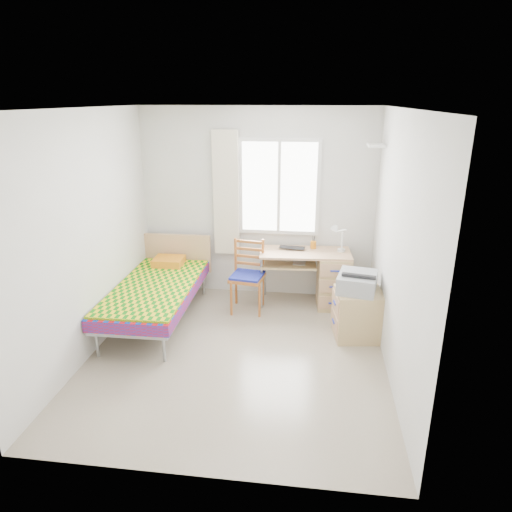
{
  "coord_description": "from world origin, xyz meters",
  "views": [
    {
      "loc": [
        0.78,
        -4.36,
        2.69
      ],
      "look_at": [
        0.14,
        0.55,
        0.97
      ],
      "focal_mm": 32.0,
      "sensor_mm": 36.0,
      "label": 1
    }
  ],
  "objects_px": {
    "bed": "(158,288)",
    "printer": "(357,282)",
    "cabinet": "(358,314)",
    "desk": "(328,277)",
    "chair": "(248,271)"
  },
  "relations": [
    {
      "from": "chair",
      "to": "cabinet",
      "type": "relative_size",
      "value": 1.6
    },
    {
      "from": "bed",
      "to": "printer",
      "type": "bearing_deg",
      "value": -3.2
    },
    {
      "from": "desk",
      "to": "chair",
      "type": "relative_size",
      "value": 1.3
    },
    {
      "from": "bed",
      "to": "printer",
      "type": "xyz_separation_m",
      "value": [
        2.44,
        -0.11,
        0.27
      ]
    },
    {
      "from": "bed",
      "to": "cabinet",
      "type": "xyz_separation_m",
      "value": [
        2.47,
        -0.14,
        -0.13
      ]
    },
    {
      "from": "bed",
      "to": "printer",
      "type": "height_order",
      "value": "bed"
    },
    {
      "from": "cabinet",
      "to": "printer",
      "type": "xyz_separation_m",
      "value": [
        -0.03,
        0.03,
        0.4
      ]
    },
    {
      "from": "cabinet",
      "to": "printer",
      "type": "height_order",
      "value": "printer"
    },
    {
      "from": "bed",
      "to": "desk",
      "type": "xyz_separation_m",
      "value": [
        2.14,
        0.71,
        -0.01
      ]
    },
    {
      "from": "chair",
      "to": "cabinet",
      "type": "bearing_deg",
      "value": -14.63
    },
    {
      "from": "chair",
      "to": "printer",
      "type": "bearing_deg",
      "value": -13.94
    },
    {
      "from": "desk",
      "to": "chair",
      "type": "distance_m",
      "value": 1.09
    },
    {
      "from": "bed",
      "to": "desk",
      "type": "relative_size",
      "value": 1.63
    },
    {
      "from": "desk",
      "to": "printer",
      "type": "distance_m",
      "value": 0.92
    },
    {
      "from": "desk",
      "to": "cabinet",
      "type": "height_order",
      "value": "desk"
    }
  ]
}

